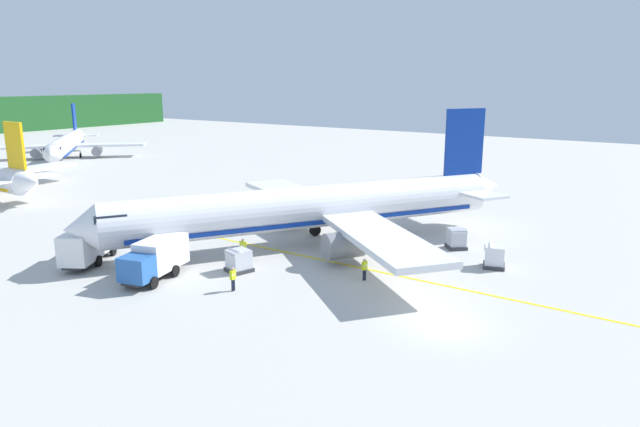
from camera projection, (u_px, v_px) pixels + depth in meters
The scene contains 13 objects.
ground at pixel (23, 220), 61.08m from camera, with size 240.00×320.00×0.20m, color #B7B5AD.
airliner_foreground at pixel (317, 208), 51.15m from camera, with size 37.03×31.48×11.90m.
airliner_far_taxiway at pixel (67, 144), 107.22m from camera, with size 24.98×28.23×9.87m.
service_truck_fuel at pixel (88, 244), 46.05m from camera, with size 6.67×5.28×2.95m.
service_truck_baggage at pixel (155, 258), 42.51m from camera, with size 6.47×3.74×2.92m.
cargo_container_near at pixel (457, 239), 50.24m from camera, with size 2.28×2.28×1.93m.
cargo_container_mid at pixel (239, 261), 44.21m from camera, with size 2.17×2.17×1.87m.
cargo_container_far at pixel (494, 257), 45.13m from camera, with size 2.08×2.08×1.90m.
crew_marshaller at pixel (243, 247), 47.35m from camera, with size 0.33×0.62×1.73m.
crew_loader_left at pixel (390, 243), 48.86m from camera, with size 0.30×0.62×1.62m.
crew_loader_right at pixel (233, 277), 40.06m from camera, with size 0.63×0.24×1.76m.
crew_supervisor at pixel (364, 268), 42.21m from camera, with size 0.62×0.32×1.69m.
apron_guide_line at pixel (338, 263), 46.38m from camera, with size 0.30×60.00×0.01m, color yellow.
Camera 1 is at (-30.84, -11.94, 14.61)m, focal length 31.85 mm.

